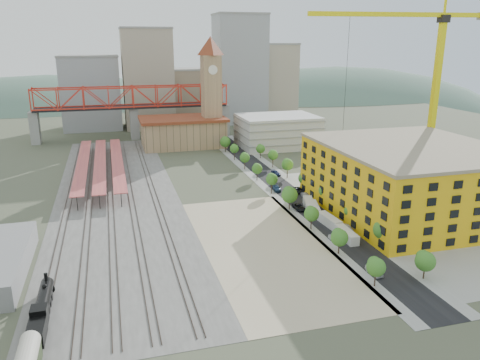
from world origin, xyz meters
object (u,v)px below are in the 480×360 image
object	(u,v)px
tower_crane	(427,65)
site_trailer_a	(346,235)
site_trailer_c	(314,209)
car_0	(374,271)
construction_building	(411,179)
site_trailer_d	(309,205)
clock_tower	(211,82)
locomotive	(42,308)
site_trailer_b	(329,221)

from	to	relation	value
tower_crane	site_trailer_a	bearing A→B (deg)	-140.51
site_trailer_a	site_trailer_c	size ratio (longest dim) A/B	0.98
site_trailer_c	tower_crane	bearing A→B (deg)	37.68
tower_crane	car_0	world-z (taller)	tower_crane
tower_crane	car_0	distance (m)	81.88
construction_building	car_0	distance (m)	43.11
site_trailer_d	car_0	bearing A→B (deg)	-77.66
clock_tower	site_trailer_d	world-z (taller)	clock_tower
construction_building	site_trailer_a	distance (m)	30.31
site_trailer_c	car_0	bearing A→B (deg)	-79.02
clock_tower	site_trailer_a	world-z (taller)	clock_tower
site_trailer_c	site_trailer_a	bearing A→B (deg)	-74.30
clock_tower	site_trailer_d	size ratio (longest dim) A/B	5.52
site_trailer_d	car_0	world-z (taller)	site_trailer_d
locomotive	site_trailer_b	world-z (taller)	locomotive
clock_tower	locomotive	distance (m)	144.27
site_trailer_a	site_trailer_b	world-z (taller)	site_trailer_b
construction_building	site_trailer_a	xyz separation A→B (m)	(-26.00, -13.25, -8.20)
site_trailer_b	car_0	bearing A→B (deg)	-100.09
locomotive	site_trailer_a	bearing A→B (deg)	13.71
construction_building	site_trailer_a	size ratio (longest dim) A/B	5.74
car_0	site_trailer_a	bearing A→B (deg)	77.59
site_trailer_b	site_trailer_c	xyz separation A→B (m)	(0.00, 9.69, -0.02)
construction_building	site_trailer_c	xyz separation A→B (m)	(-26.00, 5.65, -8.18)
site_trailer_a	site_trailer_c	world-z (taller)	site_trailer_c
clock_tower	car_0	bearing A→B (deg)	-87.81
clock_tower	site_trailer_a	xyz separation A→B (m)	(8.00, -113.24, -27.49)
locomotive	tower_crane	bearing A→B (deg)	25.59
clock_tower	locomotive	xyz separation A→B (m)	(-58.00, -129.34, -26.83)
clock_tower	tower_crane	world-z (taller)	tower_crane
clock_tower	tower_crane	size ratio (longest dim) A/B	0.83
site_trailer_c	site_trailer_d	bearing A→B (deg)	105.70
tower_crane	site_trailer_c	distance (m)	61.24
construction_building	site_trailer_b	distance (m)	27.55
site_trailer_c	site_trailer_d	distance (m)	3.19
locomotive	car_0	world-z (taller)	locomotive
locomotive	site_trailer_c	xyz separation A→B (m)	(66.00, 35.00, -0.64)
tower_crane	site_trailer_a	distance (m)	69.25
construction_building	site_trailer_a	world-z (taller)	construction_building
tower_crane	site_trailer_c	bearing A→B (deg)	-158.01
site_trailer_c	car_0	world-z (taller)	site_trailer_c
site_trailer_b	clock_tower	bearing A→B (deg)	90.72
construction_building	site_trailer_c	size ratio (longest dim) A/B	5.65
site_trailer_a	site_trailer_d	bearing A→B (deg)	91.21
tower_crane	site_trailer_c	xyz separation A→B (m)	(-44.98, -18.16, -37.39)
site_trailer_a	clock_tower	bearing A→B (deg)	95.26
site_trailer_d	car_0	xyz separation A→B (m)	(-3.00, -39.55, -0.49)
site_trailer_b	car_0	distance (m)	26.85
site_trailer_c	clock_tower	bearing A→B (deg)	110.54
clock_tower	site_trailer_c	distance (m)	98.59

